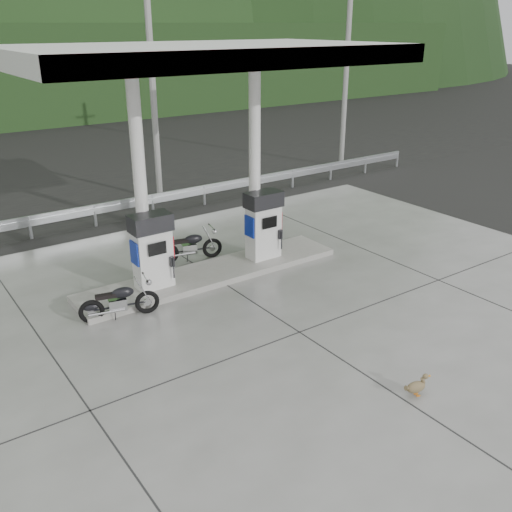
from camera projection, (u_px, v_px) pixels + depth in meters
ground at (271, 315)px, 12.65m from camera, size 160.00×160.00×0.00m
forecourt_apron at (271, 314)px, 12.65m from camera, size 18.00×14.00×0.02m
pump_island at (212, 273)px, 14.50m from camera, size 7.00×1.40×0.15m
gas_pump_left at (152, 251)px, 13.28m from camera, size 0.95×0.55×1.80m
gas_pump_right at (263, 225)px, 14.99m from camera, size 0.95×0.55×1.80m
canopy_column_left at (140, 181)px, 12.97m from camera, size 0.30×0.30×5.00m
canopy_column_right at (255, 162)px, 14.68m from camera, size 0.30×0.30×5.00m
canopy_roof at (205, 54)px, 12.50m from camera, size 8.50×5.00×0.40m
guardrail at (124, 199)px, 18.42m from camera, size 26.00×0.16×1.42m
road at (88, 196)px, 21.34m from camera, size 60.00×7.00×0.01m
utility_pole_b at (153, 86)px, 19.38m from camera, size 0.22×0.22×8.00m
utility_pole_c at (346, 74)px, 24.18m from camera, size 0.22×0.22×8.00m
motorcycle_left at (119, 302)px, 12.33m from camera, size 1.70×0.87×0.77m
motorcycle_right at (191, 247)px, 15.35m from camera, size 1.72×0.89×0.78m
duck at (416, 387)px, 9.81m from camera, size 0.48×0.22×0.33m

